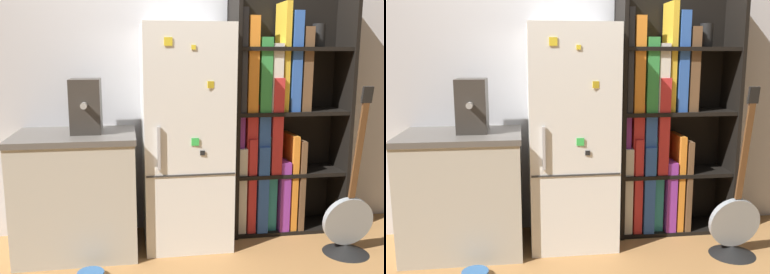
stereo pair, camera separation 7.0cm
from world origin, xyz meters
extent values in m
plane|color=#A87542|center=(0.00, 0.00, 0.00)|extent=(16.00, 16.00, 0.00)
cube|color=silver|center=(0.00, 0.47, 1.30)|extent=(8.00, 0.05, 2.60)
cube|color=white|center=(0.00, 0.16, 0.83)|extent=(0.64, 0.57, 1.65)
cube|color=#333333|center=(0.00, -0.12, 0.61)|extent=(0.63, 0.01, 0.01)
cube|color=#B2B2B7|center=(-0.22, -0.14, 0.81)|extent=(0.02, 0.02, 0.30)
cube|color=yellow|center=(0.02, -0.13, 1.48)|extent=(0.03, 0.01, 0.03)
cube|color=yellow|center=(0.13, -0.13, 1.23)|extent=(0.05, 0.02, 0.05)
cube|color=black|center=(0.08, -0.13, 0.76)|extent=(0.03, 0.01, 0.03)
cube|color=green|center=(0.03, -0.13, 0.84)|extent=(0.05, 0.01, 0.05)
cube|color=yellow|center=(-0.15, -0.13, 1.52)|extent=(0.06, 0.01, 0.06)
cube|color=black|center=(0.39, 0.27, 0.98)|extent=(0.03, 0.36, 1.97)
cube|color=black|center=(1.31, 0.27, 0.98)|extent=(0.03, 0.36, 1.97)
cube|color=black|center=(0.85, 0.43, 0.98)|extent=(0.94, 0.03, 1.97)
cube|color=black|center=(0.85, 0.27, 0.01)|extent=(0.88, 0.33, 0.03)
cube|color=black|center=(0.85, 0.27, 0.49)|extent=(0.88, 0.33, 0.03)
cube|color=black|center=(0.85, 0.27, 0.98)|extent=(0.88, 0.33, 0.03)
cube|color=black|center=(0.85, 0.27, 1.48)|extent=(0.88, 0.33, 0.03)
cube|color=silver|center=(0.45, 0.28, 0.37)|extent=(0.06, 0.30, 0.69)
cube|color=red|center=(0.53, 0.27, 0.41)|extent=(0.06, 0.30, 0.76)
cube|color=#2D59B2|center=(0.61, 0.27, 0.38)|extent=(0.09, 0.30, 0.70)
cube|color=teal|center=(0.70, 0.28, 0.42)|extent=(0.07, 0.24, 0.78)
cube|color=purple|center=(0.80, 0.26, 0.32)|extent=(0.08, 0.30, 0.57)
cube|color=orange|center=(0.87, 0.27, 0.42)|extent=(0.05, 0.31, 0.78)
cube|color=brown|center=(0.94, 0.26, 0.40)|extent=(0.04, 0.30, 0.73)
cube|color=purple|center=(0.44, 0.28, 0.85)|extent=(0.05, 0.23, 0.69)
cube|color=red|center=(0.52, 0.27, 0.78)|extent=(0.08, 0.25, 0.55)
cube|color=#2D59B2|center=(0.62, 0.28, 0.88)|extent=(0.09, 0.29, 0.74)
cube|color=red|center=(0.72, 0.26, 0.88)|extent=(0.08, 0.28, 0.75)
cube|color=#262628|center=(0.44, 0.28, 1.39)|extent=(0.04, 0.31, 0.77)
cube|color=orange|center=(0.51, 0.28, 1.36)|extent=(0.08, 0.30, 0.72)
cube|color=#338C3F|center=(0.61, 0.27, 1.28)|extent=(0.09, 0.29, 0.56)
cube|color=silver|center=(0.70, 0.26, 1.26)|extent=(0.08, 0.26, 0.52)
cube|color=gold|center=(0.78, 0.27, 1.41)|extent=(0.04, 0.24, 0.83)
cube|color=#2D59B2|center=(0.86, 0.28, 1.38)|extent=(0.08, 0.28, 0.76)
cube|color=brown|center=(0.95, 0.27, 1.32)|extent=(0.08, 0.25, 0.64)
cylinder|color=black|center=(1.07, 0.27, 1.58)|extent=(0.10, 0.10, 0.18)
cube|color=#BCB7A8|center=(-0.81, 0.13, 0.42)|extent=(0.84, 0.64, 0.84)
cube|color=#5B5651|center=(-0.81, 0.13, 0.86)|extent=(0.86, 0.66, 0.04)
cube|color=#38332D|center=(-0.72, 0.16, 1.07)|extent=(0.21, 0.27, 0.39)
cylinder|color=#A5A39E|center=(-0.72, -0.01, 1.09)|extent=(0.04, 0.06, 0.04)
cone|color=black|center=(1.13, -0.24, 0.03)|extent=(0.33, 0.33, 0.06)
cylinder|color=gray|center=(1.13, -0.24, 0.25)|extent=(0.37, 0.10, 0.37)
cube|color=brown|center=(1.13, -0.32, 0.78)|extent=(0.04, 0.12, 0.69)
cube|color=black|center=(1.13, -0.37, 1.17)|extent=(0.07, 0.04, 0.11)
torus|color=#3366A5|center=(-0.69, -0.34, 0.04)|extent=(0.18, 0.18, 0.01)
camera|label=1|loc=(-0.43, -2.97, 1.42)|focal=40.00mm
camera|label=2|loc=(-0.36, -2.98, 1.42)|focal=40.00mm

